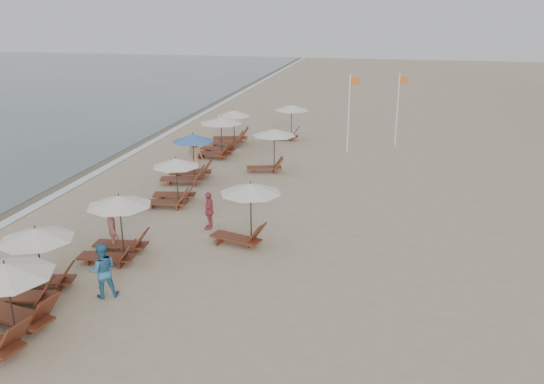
% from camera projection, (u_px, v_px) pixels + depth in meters
% --- Properties ---
extents(ground, '(160.00, 160.00, 0.00)m').
position_uv_depth(ground, '(250.00, 314.00, 15.51)').
color(ground, tan).
rests_on(ground, ground).
extents(wet_sand_band, '(3.20, 140.00, 0.01)m').
position_uv_depth(wet_sand_band, '(55.00, 181.00, 27.29)').
color(wet_sand_band, '#6B5E4C').
rests_on(wet_sand_band, ground).
extents(foam_line, '(0.50, 140.00, 0.02)m').
position_uv_depth(foam_line, '(79.00, 182.00, 27.02)').
color(foam_line, white).
rests_on(foam_line, ground).
extents(lounger_station_0, '(2.85, 2.44, 2.18)m').
position_uv_depth(lounger_station_0, '(1.00, 303.00, 14.04)').
color(lounger_station_0, maroon).
rests_on(lounger_station_0, ground).
extents(lounger_station_1, '(2.51, 2.15, 2.20)m').
position_uv_depth(lounger_station_1, '(33.00, 263.00, 16.12)').
color(lounger_station_1, maroon).
rests_on(lounger_station_1, ground).
extents(lounger_station_2, '(2.49, 2.18, 2.26)m').
position_uv_depth(lounger_station_2, '(116.00, 227.00, 18.64)').
color(lounger_station_2, maroon).
rests_on(lounger_station_2, ground).
extents(lounger_station_3, '(2.43, 2.04, 2.07)m').
position_uv_depth(lounger_station_3, '(172.00, 182.00, 23.80)').
color(lounger_station_3, maroon).
rests_on(lounger_station_3, ground).
extents(lounger_station_4, '(2.61, 2.41, 2.36)m').
position_uv_depth(lounger_station_4, '(188.00, 161.00, 26.96)').
color(lounger_station_4, maroon).
rests_on(lounger_station_4, ground).
extents(lounger_station_5, '(2.79, 2.46, 2.28)m').
position_uv_depth(lounger_station_5, '(217.00, 136.00, 31.41)').
color(lounger_station_5, maroon).
rests_on(lounger_station_5, ground).
extents(lounger_station_6, '(2.71, 2.48, 2.15)m').
position_uv_depth(lounger_station_6, '(229.00, 129.00, 34.11)').
color(lounger_station_6, maroon).
rests_on(lounger_station_6, ground).
extents(inland_station_0, '(2.66, 2.24, 2.22)m').
position_uv_depth(inland_station_0, '(245.00, 206.00, 19.74)').
color(inland_station_0, maroon).
rests_on(inland_station_0, ground).
extents(inland_station_1, '(2.60, 2.24, 2.22)m').
position_uv_depth(inland_station_1, '(271.00, 144.00, 28.44)').
color(inland_station_1, maroon).
rests_on(inland_station_1, ground).
extents(inland_station_2, '(2.66, 2.24, 2.22)m').
position_uv_depth(inland_station_2, '(288.00, 118.00, 35.30)').
color(inland_station_2, maroon).
rests_on(inland_station_2, ground).
extents(beachgoer_mid_a, '(1.04, 0.97, 1.70)m').
position_uv_depth(beachgoer_mid_a, '(102.00, 270.00, 16.20)').
color(beachgoer_mid_a, teal).
rests_on(beachgoer_mid_a, ground).
extents(beachgoer_mid_b, '(1.14, 1.28, 1.72)m').
position_uv_depth(beachgoer_mid_b, '(114.00, 227.00, 19.37)').
color(beachgoer_mid_b, brown).
rests_on(beachgoer_mid_b, ground).
extents(beachgoer_far_a, '(0.41, 0.89, 1.49)m').
position_uv_depth(beachgoer_far_a, '(209.00, 210.00, 21.22)').
color(beachgoer_far_a, '#B24752').
rests_on(beachgoer_far_a, ground).
extents(beachgoer_far_b, '(0.96, 1.04, 1.79)m').
position_uv_depth(beachgoer_far_b, '(194.00, 154.00, 28.68)').
color(beachgoer_far_b, tan).
rests_on(beachgoer_far_b, ground).
extents(flag_pole_near, '(0.59, 0.08, 4.54)m').
position_uv_depth(flag_pole_near, '(349.00, 110.00, 31.81)').
color(flag_pole_near, silver).
rests_on(flag_pole_near, ground).
extents(flag_pole_far, '(0.60, 0.08, 4.41)m').
position_uv_depth(flag_pole_far, '(398.00, 106.00, 33.43)').
color(flag_pole_far, silver).
rests_on(flag_pole_far, ground).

